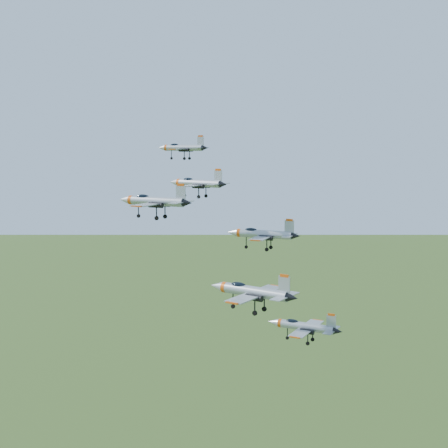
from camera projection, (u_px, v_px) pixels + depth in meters
The scene contains 6 objects.
jet_lead at pixel (182, 148), 131.22m from camera, with size 12.14×10.19×3.25m.
jet_left_high at pixel (197, 183), 109.43m from camera, with size 12.37×10.23×3.31m.
jet_right_high at pixel (154, 201), 96.05m from camera, with size 13.33×11.17×3.57m.
jet_left_low at pixel (262, 234), 106.96m from camera, with size 13.05×11.08×3.54m.
jet_right_low at pixel (251, 291), 84.55m from camera, with size 13.85×11.42×3.71m.
jet_trail at pixel (303, 326), 95.97m from camera, with size 12.13×10.15×3.25m.
Camera 1 is at (68.95, -83.65, 146.72)m, focal length 50.00 mm.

